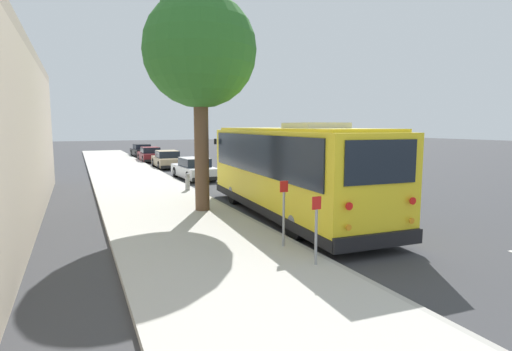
% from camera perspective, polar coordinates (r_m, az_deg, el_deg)
% --- Properties ---
extents(ground_plane, '(160.00, 160.00, 0.00)m').
position_cam_1_polar(ground_plane, '(14.93, 3.58, -5.07)').
color(ground_plane, '#3D3D3F').
extents(sidewalk_slab, '(80.00, 4.31, 0.15)m').
position_cam_1_polar(sidewalk_slab, '(13.56, -11.62, -6.13)').
color(sidewalk_slab, beige).
rests_on(sidewalk_slab, ground).
extents(curb_strip, '(80.00, 0.14, 0.15)m').
position_cam_1_polar(curb_strip, '(14.19, -2.78, -5.40)').
color(curb_strip, '#AAA69D').
rests_on(curb_strip, ground).
extents(shuttle_bus, '(10.01, 3.10, 3.24)m').
position_cam_1_polar(shuttle_bus, '(13.82, 4.81, 1.19)').
color(shuttle_bus, yellow).
rests_on(shuttle_bus, ground).
extents(parked_sedan_white, '(4.54, 1.84, 1.28)m').
position_cam_1_polar(parked_sedan_white, '(24.05, -8.83, 0.91)').
color(parked_sedan_white, silver).
rests_on(parked_sedan_white, ground).
extents(parked_sedan_tan, '(4.47, 1.89, 1.30)m').
position_cam_1_polar(parked_sedan_tan, '(31.06, -12.58, 2.22)').
color(parked_sedan_tan, tan).
rests_on(parked_sedan_tan, ground).
extents(parked_sedan_maroon, '(4.39, 1.79, 1.30)m').
position_cam_1_polar(parked_sedan_maroon, '(36.71, -14.88, 2.87)').
color(parked_sedan_maroon, maroon).
rests_on(parked_sedan_maroon, ground).
extents(parked_sedan_black, '(4.34, 1.90, 1.30)m').
position_cam_1_polar(parked_sedan_black, '(42.95, -16.01, 3.40)').
color(parked_sedan_black, black).
rests_on(parked_sedan_black, ground).
extents(street_tree, '(3.91, 3.91, 8.10)m').
position_cam_1_polar(street_tree, '(14.58, -8.15, 18.06)').
color(street_tree, brown).
rests_on(street_tree, sidewalk_slab).
extents(sign_post_near, '(0.06, 0.22, 1.50)m').
position_cam_1_polar(sign_post_near, '(8.75, 8.58, -7.66)').
color(sign_post_near, gray).
rests_on(sign_post_near, sidewalk_slab).
extents(sign_post_far, '(0.06, 0.22, 1.65)m').
position_cam_1_polar(sign_post_far, '(9.96, 3.98, -5.33)').
color(sign_post_far, gray).
rests_on(sign_post_far, sidewalk_slab).
extents(fire_hydrant, '(0.22, 0.22, 0.81)m').
position_cam_1_polar(fire_hydrant, '(18.96, -9.76, -0.87)').
color(fire_hydrant, '#99999E').
rests_on(fire_hydrant, sidewalk_slab).
extents(lane_stripe_mid, '(2.40, 0.14, 0.01)m').
position_cam_1_polar(lane_stripe_mid, '(15.17, 17.11, -5.17)').
color(lane_stripe_mid, silver).
rests_on(lane_stripe_mid, ground).
extents(lane_stripe_ahead, '(2.40, 0.14, 0.01)m').
position_cam_1_polar(lane_stripe_ahead, '(19.98, 5.68, -2.00)').
color(lane_stripe_ahead, silver).
rests_on(lane_stripe_ahead, ground).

